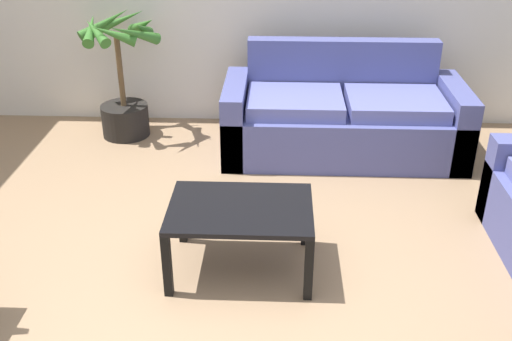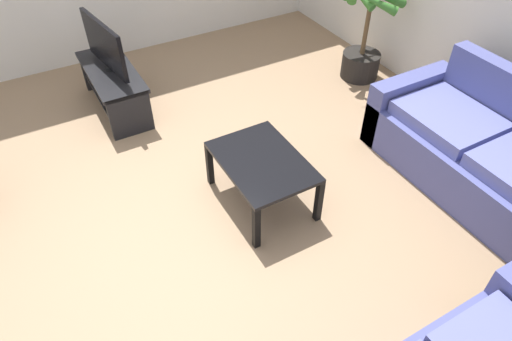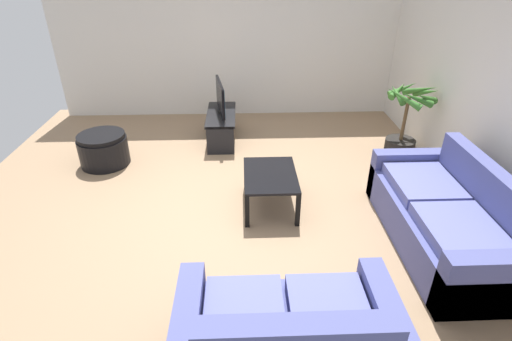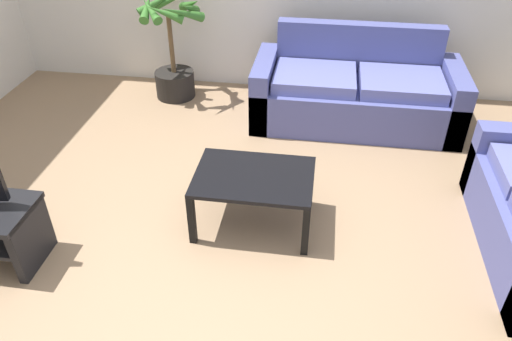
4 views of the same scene
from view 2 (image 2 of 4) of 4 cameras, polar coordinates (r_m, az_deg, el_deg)
name	(u,v)px [view 2 (image 2 of 4)]	position (r m, az deg, el deg)	size (l,w,h in m)	color
ground_plane	(195,212)	(3.78, -7.67, -5.16)	(6.60, 6.60, 0.00)	#937556
couch_main	(488,158)	(4.24, 27.15, 1.41)	(2.02, 0.90, 0.90)	#4C518C
tv_stand	(113,83)	(4.96, -17.48, 10.41)	(1.10, 0.45, 0.45)	black
tv	(104,45)	(4.76, -18.51, 14.73)	(0.82, 0.17, 0.51)	black
coffee_table	(262,166)	(3.58, 0.77, 0.58)	(0.86, 0.61, 0.44)	black
potted_palm	(366,37)	(5.36, 13.68, 15.98)	(0.78, 0.78, 1.13)	black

